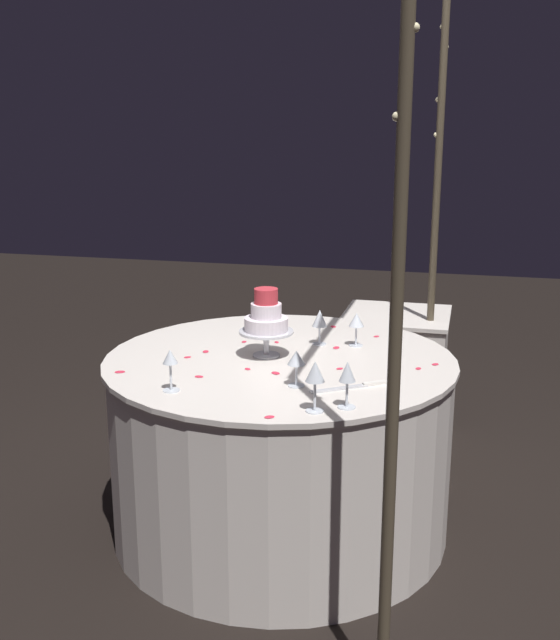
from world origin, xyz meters
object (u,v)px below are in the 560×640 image
at_px(decorative_arch, 426,171).
at_px(wine_glass_1, 296,360).
at_px(wine_glass_2, 170,360).
at_px(wine_glass_3, 356,321).
at_px(main_table, 280,443).
at_px(cake_knife, 354,386).
at_px(wine_glass_4, 315,374).
at_px(wine_glass_0, 320,320).
at_px(wine_glass_5, 347,374).
at_px(side_table, 394,379).
at_px(tiered_cake, 266,319).

bearing_deg(decorative_arch, wine_glass_1, -51.14).
distance_m(wine_glass_2, wine_glass_3, 0.90).
relative_size(main_table, wine_glass_1, 10.69).
height_order(wine_glass_2, wine_glass_3, wine_glass_2).
distance_m(main_table, cake_knife, 0.59).
relative_size(main_table, cake_knife, 5.58).
relative_size(wine_glass_4, cake_knife, 0.68).
bearing_deg(cake_knife, wine_glass_4, -18.31).
relative_size(wine_glass_0, wine_glass_1, 1.15).
bearing_deg(wine_glass_0, main_table, -27.85).
relative_size(wine_glass_2, wine_glass_5, 0.95).
xyz_separation_m(main_table, side_table, (-1.01, 0.37, -0.02)).
xyz_separation_m(wine_glass_2, wine_glass_4, (0.07, 0.53, 0.02)).
xyz_separation_m(main_table, wine_glass_0, (-0.22, 0.12, 0.49)).
xyz_separation_m(decorative_arch, wine_glass_3, (-0.24, -0.27, -0.64)).
relative_size(side_table, wine_glass_1, 5.39).
relative_size(tiered_cake, cake_knife, 1.10).
distance_m(wine_glass_0, wine_glass_1, 0.55).
relative_size(decorative_arch, wine_glass_3, 16.23).
bearing_deg(wine_glass_4, cake_knife, 161.69).
bearing_deg(wine_glass_3, tiered_cake, -54.60).
bearing_deg(wine_glass_0, side_table, 162.34).
bearing_deg(wine_glass_3, main_table, -48.75).
xyz_separation_m(wine_glass_5, cake_knife, (-0.20, -0.01, -0.11)).
distance_m(side_table, wine_glass_0, 0.97).
distance_m(main_table, wine_glass_4, 0.79).
height_order(side_table, wine_glass_3, wine_glass_3).
bearing_deg(decorative_arch, wine_glass_5, -21.25).
distance_m(wine_glass_4, cake_knife, 0.30).
relative_size(decorative_arch, wine_glass_4, 13.59).
bearing_deg(cake_knife, tiered_cake, -126.08).
height_order(wine_glass_2, cake_knife, wine_glass_2).
bearing_deg(wine_glass_1, wine_glass_3, 167.11).
bearing_deg(wine_glass_2, wine_glass_1, 110.96).
distance_m(side_table, wine_glass_5, 1.58).
bearing_deg(wine_glass_5, wine_glass_3, -173.59).
distance_m(tiered_cake, wine_glass_0, 0.28).
distance_m(wine_glass_0, cake_knife, 0.57).
bearing_deg(tiered_cake, side_table, 157.05).
xyz_separation_m(decorative_arch, wine_glass_4, (0.55, -0.29, -0.62)).
distance_m(main_table, wine_glass_1, 0.59).
bearing_deg(wine_glass_5, main_table, -144.23).
bearing_deg(cake_knife, main_table, -129.92).
xyz_separation_m(main_table, tiered_cake, (-0.00, -0.06, 0.53)).
bearing_deg(wine_glass_5, cake_knife, -177.54).
distance_m(wine_glass_3, wine_glass_5, 0.73).
relative_size(wine_glass_5, cake_knife, 0.63).
xyz_separation_m(wine_glass_4, cake_knife, (-0.26, 0.09, -0.13)).
bearing_deg(side_table, wine_glass_0, -17.66).
distance_m(main_table, wine_glass_2, 0.74).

